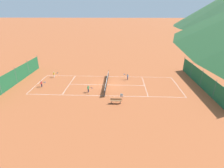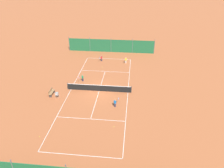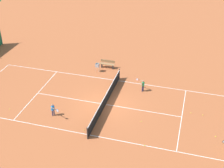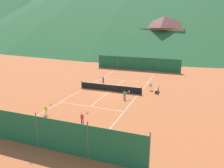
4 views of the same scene
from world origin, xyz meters
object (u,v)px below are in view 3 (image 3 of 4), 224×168
player_near_baseline (143,85)px  ball_hopper (97,66)px  tennis_ball_near_corner (141,121)px  tennis_ball_alley_left (29,64)px  courtside_bench (107,64)px  tennis_net (106,100)px  tennis_ball_alley_right (203,115)px  tennis_ball_far_corner (84,130)px  tennis_ball_by_net_right (191,113)px  tennis_ball_mid_court (10,109)px  tennis_ball_service_box (216,137)px  player_near_service (53,109)px  tennis_ball_by_net_left (144,145)px

player_near_baseline → ball_hopper: 5.55m
ball_hopper → tennis_ball_near_corner: bearing=-139.2°
tennis_ball_alley_left → courtside_bench: courtside_bench is taller
tennis_net → tennis_ball_alley_right: bearing=-85.1°
player_near_baseline → tennis_ball_near_corner: player_near_baseline is taller
player_near_baseline → tennis_ball_alley_left: 12.59m
tennis_net → courtside_bench: tennis_net is taller
tennis_ball_alley_right → tennis_ball_far_corner: bearing=117.2°
tennis_net → tennis_ball_by_net_right: tennis_net is taller
tennis_ball_alley_right → tennis_ball_mid_court: (-3.55, 15.49, 0.00)m
tennis_ball_service_box → ball_hopper: ball_hopper is taller
player_near_service → tennis_ball_alley_left: size_ratio=16.60×
tennis_net → tennis_ball_alley_left: (4.78, 9.87, -0.47)m
tennis_ball_alley_left → tennis_ball_service_box: bearing=-109.1°
tennis_ball_service_box → tennis_ball_by_net_right: bearing=38.5°
tennis_ball_far_corner → tennis_ball_by_net_left: (-0.41, -4.72, 0.00)m
tennis_ball_far_corner → tennis_ball_by_net_left: size_ratio=1.00×
player_near_baseline → courtside_bench: player_near_baseline is taller
tennis_ball_alley_left → tennis_ball_service_box: (-6.53, -18.89, 0.00)m
ball_hopper → courtside_bench: size_ratio=0.59×
tennis_ball_alley_right → tennis_ball_service_box: bearing=-157.6°
tennis_ball_by_net_right → courtside_bench: bearing=57.3°
tennis_ball_by_net_right → ball_hopper: (4.59, 9.54, 0.62)m
tennis_ball_alley_left → tennis_ball_by_net_left: same height
tennis_ball_alley_right → player_near_service: bearing=106.0°
tennis_net → tennis_ball_alley_left: 10.98m
tennis_ball_alley_right → tennis_ball_service_box: (-2.43, -1.00, 0.00)m
tennis_ball_by_net_right → tennis_ball_service_box: size_ratio=1.00×
courtside_bench → tennis_net: bearing=-164.8°
tennis_net → tennis_ball_alley_right: tennis_net is taller
player_near_service → tennis_ball_by_net_left: (-1.50, -7.73, -0.61)m
player_near_service → tennis_ball_mid_court: size_ratio=16.60×
player_near_service → tennis_ball_by_net_right: player_near_service is taller
tennis_ball_near_corner → player_near_service: bearing=99.3°
tennis_net → tennis_ball_far_corner: 3.80m
player_near_service → tennis_ball_alley_right: size_ratio=16.60×
tennis_ball_by_net_left → tennis_ball_service_box: bearing=-63.9°
tennis_ball_by_net_right → tennis_ball_near_corner: (-2.19, 3.70, 0.00)m
tennis_ball_alley_left → tennis_ball_by_net_left: bearing=-122.5°
tennis_ball_by_net_left → tennis_ball_alley_left: bearing=57.5°
tennis_ball_alley_left → ball_hopper: (0.51, -7.40, 0.62)m
tennis_ball_mid_court → tennis_ball_near_corner: same height
player_near_baseline → player_near_service: (-5.61, 6.15, -0.02)m
tennis_ball_near_corner → tennis_ball_alley_left: bearing=64.7°
tennis_ball_mid_court → tennis_ball_by_net_left: size_ratio=1.00×
tennis_ball_service_box → tennis_net: bearing=79.0°
tennis_ball_alley_right → tennis_ball_mid_court: bearing=102.9°
tennis_ball_alley_left → ball_hopper: bearing=-86.1°
player_near_baseline → tennis_ball_by_net_right: bearing=-116.9°
player_near_service → tennis_ball_near_corner: (1.14, -6.96, -0.61)m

